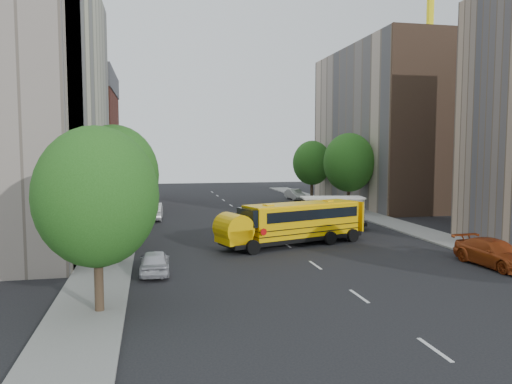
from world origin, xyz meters
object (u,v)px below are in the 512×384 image
object	(u,v)px
safari_truck	(327,212)
street_tree_5	(312,163)
parked_car_1	(153,211)
parked_car_5	(295,194)
street_tree_0	(97,197)
tower_crane	(445,15)
parked_car_0	(155,262)
street_tree_2	(128,167)
parked_car_3	(495,253)
street_tree_4	(349,163)
school_bus	(292,222)
street_tree_1	(115,175)

from	to	relation	value
safari_truck	street_tree_5	bearing A→B (deg)	82.65
parked_car_1	parked_car_5	size ratio (longest dim) A/B	1.18
street_tree_0	street_tree_5	world-z (taller)	street_tree_5
tower_crane	parked_car_0	bearing A→B (deg)	-137.25
street_tree_2	parked_car_5	world-z (taller)	street_tree_2
street_tree_5	safari_truck	xyz separation A→B (m)	(-6.12, -22.39, -3.31)
street_tree_0	parked_car_3	world-z (taller)	street_tree_0
street_tree_4	parked_car_3	size ratio (longest dim) A/B	1.59
parked_car_3	street_tree_0	bearing A→B (deg)	-174.82
street_tree_0	safari_truck	xyz separation A→B (m)	(15.88, 17.61, -3.24)
street_tree_2	safari_truck	bearing A→B (deg)	-33.19
school_bus	parked_car_3	xyz separation A→B (m)	(9.26, -8.20, -0.87)
school_bus	parked_car_1	bearing A→B (deg)	103.24
school_bus	street_tree_0	bearing A→B (deg)	-152.84
parked_car_5	street_tree_5	bearing A→B (deg)	-31.27
street_tree_2	tower_crane	bearing A→B (deg)	18.75
tower_crane	parked_car_5	bearing A→B (deg)	-177.12
street_tree_2	parked_car_5	distance (m)	24.22
street_tree_2	street_tree_4	bearing A→B (deg)	0.00
tower_crane	school_bus	bearing A→B (deg)	-134.82
safari_truck	parked_car_1	world-z (taller)	safari_truck
street_tree_1	parked_car_5	world-z (taller)	street_tree_1
parked_car_0	parked_car_3	distance (m)	18.53
street_tree_1	tower_crane	bearing A→B (deg)	37.80
street_tree_4	parked_car_0	distance (m)	30.00
street_tree_2	parked_car_1	bearing A→B (deg)	-38.31
street_tree_0	street_tree_2	world-z (taller)	street_tree_2
tower_crane	safari_truck	xyz separation A→B (m)	(-25.37, -24.39, -23.08)
parked_car_1	street_tree_1	bearing A→B (deg)	85.53
school_bus	parked_car_3	distance (m)	12.40
school_bus	safari_truck	size ratio (longest dim) A/B	1.62
tower_crane	street_tree_0	world-z (taller)	tower_crane
street_tree_4	street_tree_0	bearing A→B (deg)	-128.16
street_tree_1	parked_car_1	world-z (taller)	street_tree_1
tower_crane	street_tree_0	size ratio (longest dim) A/B	4.82
tower_crane	street_tree_2	distance (m)	47.79
street_tree_2	street_tree_5	bearing A→B (deg)	28.61
tower_crane	parked_car_5	distance (m)	31.90
street_tree_0	street_tree_4	distance (m)	35.61
street_tree_0	parked_car_0	world-z (taller)	street_tree_0
safari_truck	parked_car_0	size ratio (longest dim) A/B	1.72
parked_car_0	parked_car_5	distance (m)	39.31
street_tree_2	street_tree_5	distance (m)	25.06
street_tree_4	school_bus	distance (m)	19.62
street_tree_5	school_bus	xyz separation A→B (m)	(-10.66, -28.10, -3.09)
street_tree_4	safari_truck	distance (m)	12.61
street_tree_2	parked_car_5	size ratio (longest dim) A/B	1.92
street_tree_1	school_bus	world-z (taller)	street_tree_1
street_tree_2	parked_car_0	xyz separation A→B (m)	(2.20, -22.10, -4.19)
street_tree_0	school_bus	size ratio (longest dim) A/B	0.71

